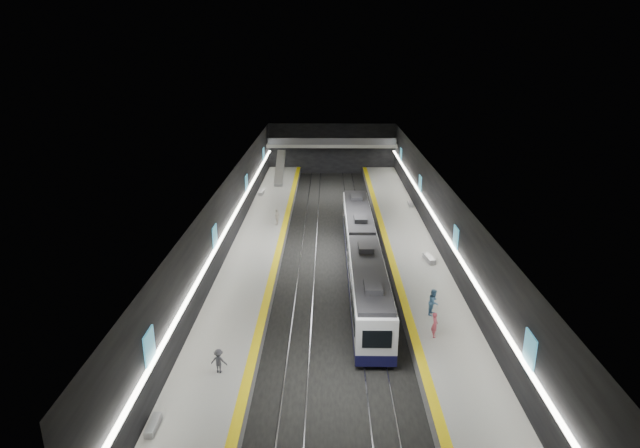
{
  "coord_description": "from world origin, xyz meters",
  "views": [
    {
      "loc": [
        -0.61,
        -49.33,
        19.71
      ],
      "look_at": [
        -1.39,
        2.75,
        2.2
      ],
      "focal_mm": 30.0,
      "sensor_mm": 36.0,
      "label": 1
    }
  ],
  "objects_px": {
    "train": "(362,252)",
    "passenger_right_a": "(435,325)",
    "bench_right_near": "(429,259)",
    "bench_left_near": "(153,425)",
    "bench_right_far": "(410,204)",
    "passenger_left_b": "(219,361)",
    "passenger_right_b": "(434,302)",
    "bench_left_far": "(262,192)",
    "passenger_left_a": "(277,217)",
    "escalator": "(280,168)"
  },
  "relations": [
    {
      "from": "passenger_right_b",
      "to": "passenger_left_a",
      "type": "distance_m",
      "value": 24.17
    },
    {
      "from": "escalator",
      "to": "bench_right_far",
      "type": "xyz_separation_m",
      "value": [
        17.0,
        -12.5,
        -1.7
      ]
    },
    {
      "from": "bench_left_near",
      "to": "bench_right_near",
      "type": "xyz_separation_m",
      "value": [
        18.13,
        22.65,
        0.04
      ]
    },
    {
      "from": "train",
      "to": "escalator",
      "type": "xyz_separation_m",
      "value": [
        -10.0,
        31.12,
        0.7
      ]
    },
    {
      "from": "bench_left_near",
      "to": "bench_left_far",
      "type": "relative_size",
      "value": 0.88
    },
    {
      "from": "passenger_left_b",
      "to": "passenger_right_b",
      "type": "bearing_deg",
      "value": -143.28
    },
    {
      "from": "passenger_left_a",
      "to": "passenger_right_a",
      "type": "bearing_deg",
      "value": 43.44
    },
    {
      "from": "passenger_left_a",
      "to": "escalator",
      "type": "bearing_deg",
      "value": -161.26
    },
    {
      "from": "escalator",
      "to": "bench_right_near",
      "type": "xyz_separation_m",
      "value": [
        16.13,
        -30.18,
        -1.66
      ]
    },
    {
      "from": "train",
      "to": "bench_right_near",
      "type": "xyz_separation_m",
      "value": [
        6.13,
        0.95,
        -0.95
      ]
    },
    {
      "from": "bench_right_near",
      "to": "bench_left_near",
      "type": "bearing_deg",
      "value": -139.16
    },
    {
      "from": "passenger_right_a",
      "to": "passenger_left_a",
      "type": "relative_size",
      "value": 0.99
    },
    {
      "from": "train",
      "to": "passenger_right_a",
      "type": "relative_size",
      "value": 16.92
    },
    {
      "from": "train",
      "to": "passenger_right_b",
      "type": "relative_size",
      "value": 15.26
    },
    {
      "from": "escalator",
      "to": "passenger_left_a",
      "type": "xyz_separation_m",
      "value": [
        1.37,
        -20.09,
        -1.0
      ]
    },
    {
      "from": "bench_right_far",
      "to": "passenger_left_a",
      "type": "bearing_deg",
      "value": -153.9
    },
    {
      "from": "train",
      "to": "passenger_right_a",
      "type": "distance_m",
      "value": 13.0
    },
    {
      "from": "passenger_right_a",
      "to": "passenger_left_b",
      "type": "bearing_deg",
      "value": 111.52
    },
    {
      "from": "passenger_right_a",
      "to": "passenger_left_a",
      "type": "bearing_deg",
      "value": 32.47
    },
    {
      "from": "escalator",
      "to": "bench_left_far",
      "type": "xyz_separation_m",
      "value": [
        -1.84,
        -7.42,
        -1.67
      ]
    },
    {
      "from": "bench_left_near",
      "to": "bench_right_near",
      "type": "height_order",
      "value": "bench_right_near"
    },
    {
      "from": "train",
      "to": "passenger_left_b",
      "type": "distance_m",
      "value": 19.24
    },
    {
      "from": "escalator",
      "to": "passenger_right_b",
      "type": "xyz_separation_m",
      "value": [
        14.62,
        -40.3,
        -0.92
      ]
    },
    {
      "from": "bench_left_near",
      "to": "passenger_left_a",
      "type": "height_order",
      "value": "passenger_left_a"
    },
    {
      "from": "bench_right_far",
      "to": "passenger_left_b",
      "type": "bearing_deg",
      "value": -114.95
    },
    {
      "from": "passenger_right_b",
      "to": "bench_left_near",
      "type": "bearing_deg",
      "value": 154.45
    },
    {
      "from": "passenger_right_a",
      "to": "passenger_left_b",
      "type": "distance_m",
      "value": 14.36
    },
    {
      "from": "passenger_right_b",
      "to": "bench_right_far",
      "type": "bearing_deg",
      "value": 22.56
    },
    {
      "from": "bench_left_far",
      "to": "bench_right_near",
      "type": "xyz_separation_m",
      "value": [
        17.97,
        -22.76,
        0.01
      ]
    },
    {
      "from": "train",
      "to": "bench_right_far",
      "type": "height_order",
      "value": "train"
    },
    {
      "from": "escalator",
      "to": "bench_left_near",
      "type": "height_order",
      "value": "escalator"
    },
    {
      "from": "passenger_right_a",
      "to": "passenger_right_b",
      "type": "distance_m",
      "value": 3.2
    },
    {
      "from": "passenger_right_a",
      "to": "passenger_right_b",
      "type": "height_order",
      "value": "passenger_right_b"
    },
    {
      "from": "passenger_right_b",
      "to": "passenger_left_a",
      "type": "height_order",
      "value": "passenger_right_b"
    },
    {
      "from": "escalator",
      "to": "bench_left_far",
      "type": "bearing_deg",
      "value": -103.94
    },
    {
      "from": "bench_left_near",
      "to": "passenger_left_b",
      "type": "distance_m",
      "value": 5.6
    },
    {
      "from": "escalator",
      "to": "bench_left_far",
      "type": "relative_size",
      "value": 4.31
    },
    {
      "from": "bench_left_far",
      "to": "passenger_left_a",
      "type": "height_order",
      "value": "passenger_left_a"
    },
    {
      "from": "bench_left_near",
      "to": "train",
      "type": "bearing_deg",
      "value": 61.09
    },
    {
      "from": "passenger_right_b",
      "to": "passenger_left_a",
      "type": "relative_size",
      "value": 1.09
    },
    {
      "from": "train",
      "to": "passenger_right_a",
      "type": "xyz_separation_m",
      "value": [
        4.11,
        -12.32,
        -0.31
      ]
    },
    {
      "from": "passenger_left_b",
      "to": "bench_left_near",
      "type": "bearing_deg",
      "value": 73.01
    },
    {
      "from": "train",
      "to": "bench_right_far",
      "type": "distance_m",
      "value": 19.93
    },
    {
      "from": "bench_left_near",
      "to": "escalator",
      "type": "bearing_deg",
      "value": 87.87
    },
    {
      "from": "bench_right_far",
      "to": "passenger_left_a",
      "type": "distance_m",
      "value": 17.39
    },
    {
      "from": "escalator",
      "to": "passenger_right_b",
      "type": "height_order",
      "value": "escalator"
    },
    {
      "from": "escalator",
      "to": "passenger_right_b",
      "type": "distance_m",
      "value": 42.88
    },
    {
      "from": "bench_left_far",
      "to": "bench_right_far",
      "type": "height_order",
      "value": "bench_left_far"
    },
    {
      "from": "passenger_right_a",
      "to": "bench_right_far",
      "type": "bearing_deg",
      "value": -1.47
    },
    {
      "from": "bench_left_near",
      "to": "bench_left_far",
      "type": "height_order",
      "value": "bench_left_far"
    }
  ]
}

